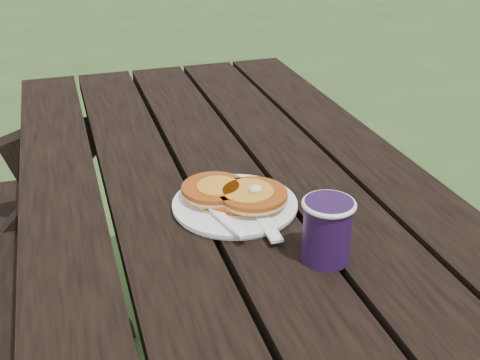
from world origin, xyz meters
name	(u,v)px	position (x,y,z in m)	size (l,w,h in m)	color
plate	(235,205)	(-0.02, 0.05, 0.76)	(0.21, 0.21, 0.01)	white
pancake_stack	(235,194)	(-0.02, 0.06, 0.77)	(0.17, 0.16, 0.04)	#A54812
knife	(259,213)	(0.01, 0.00, 0.76)	(0.02, 0.18, 0.01)	white
fork	(227,221)	(-0.05, -0.02, 0.77)	(0.03, 0.16, 0.01)	white
coffee_cup	(327,227)	(0.06, -0.13, 0.81)	(0.08, 0.08, 0.10)	#231035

